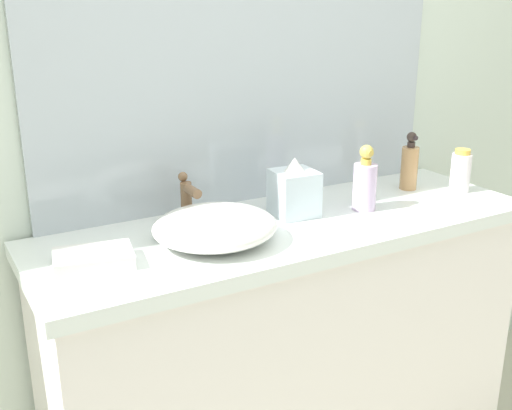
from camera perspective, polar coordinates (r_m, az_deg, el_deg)
bathroom_wall_rear at (r=1.94m, az=-3.96°, el=11.88°), size 6.00×0.06×2.60m
vanity_counter at (r=2.03m, az=3.02°, el=-13.39°), size 1.51×0.50×0.89m
wall_mirror_panel at (r=1.94m, az=-0.61°, el=14.90°), size 1.36×0.01×1.01m
sink_basin at (r=1.67m, az=-3.73°, el=-1.95°), size 0.34×0.31×0.09m
faucet at (r=1.82m, az=-6.22°, el=0.81°), size 0.03×0.11×0.14m
soap_dispenser at (r=2.19m, az=13.74°, el=3.53°), size 0.06×0.06×0.20m
lotion_bottle at (r=2.21m, az=18.05°, el=2.92°), size 0.07×0.07×0.14m
perfume_bottle at (r=1.94m, az=9.84°, el=1.97°), size 0.07×0.07×0.20m
tissue_box at (r=1.87m, az=3.48°, el=1.31°), size 0.13×0.13×0.18m
folded_hand_towel at (r=1.59m, az=-14.51°, el=-4.72°), size 0.21×0.16×0.04m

